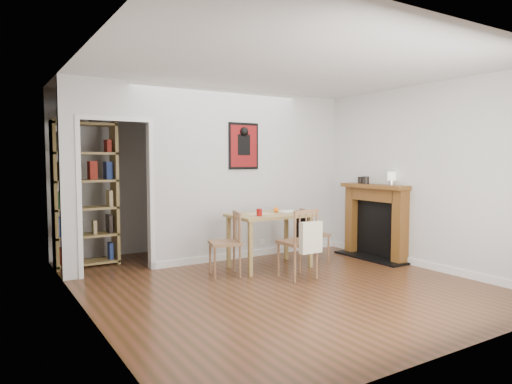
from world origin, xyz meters
TOP-DOWN VIEW (x-y plane):
  - ground at (0.00, 0.00)m, footprint 5.20×5.20m
  - room_shell at (0.10, 1.34)m, footprint 5.20×5.20m
  - dining_table at (0.40, 0.60)m, footprint 1.13×0.72m
  - chair_left at (-0.37, 0.51)m, footprint 0.53×0.53m
  - chair_right at (1.18, 0.58)m, footprint 0.51×0.46m
  - chair_front at (0.38, -0.10)m, footprint 0.46×0.52m
  - bookshelf at (-1.80, 2.10)m, footprint 0.88×0.35m
  - fireplace at (2.16, 0.25)m, footprint 0.45×1.25m
  - red_glass at (0.13, 0.46)m, footprint 0.08×0.08m
  - orange_fruit at (0.59, 0.71)m, footprint 0.08×0.08m
  - placemat at (0.27, 0.67)m, footprint 0.38×0.29m
  - notebook at (0.76, 0.68)m, footprint 0.32×0.26m
  - mantel_lamp at (2.16, -0.05)m, footprint 0.13×0.13m
  - ceramic_jar_a at (2.07, 0.38)m, footprint 0.10×0.10m
  - ceramic_jar_b at (2.14, 0.57)m, footprint 0.09×0.09m

SIDE VIEW (x-z plane):
  - ground at x=0.00m, z-range 0.00..0.00m
  - chair_right at x=1.18m, z-range 0.01..0.81m
  - chair_left at x=-0.37m, z-range 0.00..0.86m
  - chair_front at x=0.38m, z-range 0.01..0.92m
  - fireplace at x=2.16m, z-range 0.04..1.20m
  - dining_table at x=0.40m, z-range 0.29..1.06m
  - placemat at x=0.27m, z-range 0.77..0.77m
  - notebook at x=0.76m, z-range 0.77..0.79m
  - orange_fruit at x=0.59m, z-range 0.77..0.85m
  - red_glass at x=0.13m, z-range 0.77..0.87m
  - bookshelf at x=-1.80m, z-range -0.01..2.08m
  - ceramic_jar_b at x=2.14m, z-range 1.16..1.27m
  - ceramic_jar_a at x=2.07m, z-range 1.16..1.28m
  - mantel_lamp at x=2.16m, z-range 1.18..1.38m
  - room_shell at x=0.10m, z-range -1.30..3.90m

